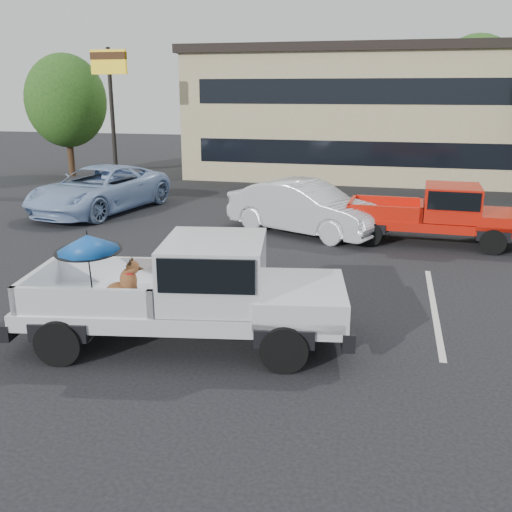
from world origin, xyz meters
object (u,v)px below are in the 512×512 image
object	(u,v)px
silver_sedan	(305,208)
blue_suv	(99,189)
red_pickup	(445,212)
silver_pickup	(201,287)
motel_sign	(110,80)
tree_back	(474,87)
tree_left	(66,101)

from	to	relation	value
silver_sedan	blue_suv	distance (m)	7.86
red_pickup	silver_pickup	bearing A→B (deg)	-117.42
blue_suv	silver_pickup	bearing A→B (deg)	-43.23
motel_sign	tree_back	xyz separation A→B (m)	(16.00, 10.00, -0.24)
blue_suv	silver_sedan	bearing A→B (deg)	-0.54
tree_back	motel_sign	bearing A→B (deg)	-147.99
red_pickup	blue_suv	bearing A→B (deg)	173.62
tree_left	blue_suv	distance (m)	10.16
silver_pickup	red_pickup	size ratio (longest dim) A/B	1.14
tree_back	red_pickup	size ratio (longest dim) A/B	1.37
tree_back	red_pickup	world-z (taller)	tree_back
motel_sign	red_pickup	xyz separation A→B (m)	(13.55, -6.66, -3.73)
motel_sign	silver_sedan	bearing A→B (deg)	-33.93
motel_sign	tree_left	bearing A→B (deg)	143.13
red_pickup	blue_suv	size ratio (longest dim) A/B	0.89
tree_left	silver_sedan	distance (m)	16.68
silver_pickup	blue_suv	size ratio (longest dim) A/B	1.01
motel_sign	silver_sedan	xyz separation A→B (m)	(9.48, -6.38, -3.85)
tree_left	tree_back	xyz separation A→B (m)	(20.00, 7.00, 0.68)
silver_pickup	red_pickup	xyz separation A→B (m)	(4.60, 8.04, -0.13)
tree_left	red_pickup	bearing A→B (deg)	-28.83
red_pickup	blue_suv	world-z (taller)	red_pickup
silver_sedan	tree_left	bearing A→B (deg)	79.70
motel_sign	blue_suv	world-z (taller)	motel_sign
tree_back	silver_pickup	size ratio (longest dim) A/B	1.20
tree_back	silver_sedan	size ratio (longest dim) A/B	1.46
motel_sign	tree_left	distance (m)	5.08
silver_pickup	blue_suv	bearing A→B (deg)	116.59
tree_left	tree_back	size ratio (longest dim) A/B	0.85
tree_left	silver_sedan	size ratio (longest dim) A/B	1.23
silver_pickup	motel_sign	bearing A→B (deg)	111.85
tree_back	red_pickup	distance (m)	17.20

